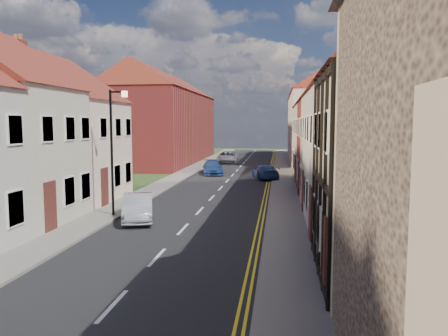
{
  "coord_description": "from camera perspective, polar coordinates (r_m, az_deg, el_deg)",
  "views": [
    {
      "loc": [
        4.08,
        -0.01,
        4.53
      ],
      "look_at": [
        0.8,
        25.7,
        1.89
      ],
      "focal_mm": 35.0,
      "sensor_mm": 36.0,
      "label": 1
    }
  ],
  "objects": [
    {
      "name": "cottage_r_white_near",
      "position": [
        18.84,
        23.46,
        5.16
      ],
      "size": [
        8.3,
        6.0,
        9.0
      ],
      "color": "#AEABA4",
      "rests_on": "ground"
    },
    {
      "name": "block_left_far",
      "position": [
        51.77,
        -7.76,
        6.6
      ],
      "size": [
        8.3,
        24.2,
        10.5
      ],
      "color": "maroon",
      "rests_on": "ground"
    },
    {
      "name": "car_mid",
      "position": [
        20.9,
        -11.18,
        -5.08
      ],
      "size": [
        2.37,
        4.0,
        1.24
      ],
      "primitive_type": "imported",
      "rotation": [
        0.0,
        0.0,
        0.3
      ],
      "color": "#B5B7BE",
      "rests_on": "ground"
    },
    {
      "name": "pavement_left",
      "position": [
        31.5,
        -8.43,
        -2.41
      ],
      "size": [
        1.8,
        90.0,
        0.12
      ],
      "primitive_type": "cube",
      "color": "slate",
      "rests_on": "ground"
    },
    {
      "name": "car_far",
      "position": [
        39.12,
        -1.5,
        0.05
      ],
      "size": [
        2.54,
        4.48,
        1.22
      ],
      "primitive_type": "imported",
      "rotation": [
        0.0,
        0.0,
        0.21
      ],
      "color": "navy",
      "rests_on": "ground"
    },
    {
      "name": "lamppost",
      "position": [
        21.53,
        -14.26,
        2.99
      ],
      "size": [
        0.88,
        0.15,
        6.0
      ],
      "color": "black",
      "rests_on": "pavement_left"
    },
    {
      "name": "road",
      "position": [
        30.62,
        -0.47,
        -2.68
      ],
      "size": [
        7.0,
        90.0,
        0.02
      ],
      "primitive_type": "cube",
      "color": "black",
      "rests_on": "ground"
    },
    {
      "name": "car_far_b",
      "position": [
        36.03,
        5.42,
        -0.51
      ],
      "size": [
        2.61,
        4.31,
        1.17
      ],
      "primitive_type": "imported",
      "rotation": [
        0.0,
        0.0,
        3.4
      ],
      "color": "navy",
      "rests_on": "ground"
    },
    {
      "name": "cottage_l_pink",
      "position": [
        27.35,
        -22.11,
        5.05
      ],
      "size": [
        8.3,
        6.3,
        8.8
      ],
      "color": "beige",
      "rests_on": "ground"
    },
    {
      "name": "car_distant",
      "position": [
        50.51,
        0.48,
        1.43
      ],
      "size": [
        2.49,
        4.98,
        1.36
      ],
      "primitive_type": "imported",
      "rotation": [
        0.0,
        0.0,
        0.05
      ],
      "color": "#9A9CA1",
      "rests_on": "ground"
    },
    {
      "name": "cottage_r_cream_mid",
      "position": [
        24.08,
        19.88,
        5.34
      ],
      "size": [
        8.3,
        5.2,
        9.0
      ],
      "color": "#AB9E90",
      "rests_on": "ground"
    },
    {
      "name": "cottage_r_white_far",
      "position": [
        34.7,
        16.0,
        5.5
      ],
      "size": [
        8.3,
        5.2,
        9.0
      ],
      "color": "#AEABA4",
      "rests_on": "ground"
    },
    {
      "name": "pavement_right",
      "position": [
        30.34,
        7.8,
        -2.72
      ],
      "size": [
        1.8,
        90.0,
        0.12
      ],
      "primitive_type": "cube",
      "color": "slate",
      "rests_on": "ground"
    },
    {
      "name": "cottage_r_cream_far",
      "position": [
        40.05,
        14.83,
        5.53
      ],
      "size": [
        8.3,
        6.0,
        9.0
      ],
      "color": "#AB9E90",
      "rests_on": "ground"
    },
    {
      "name": "block_right_far",
      "position": [
        55.26,
        12.77,
        6.45
      ],
      "size": [
        8.3,
        24.2,
        10.5
      ],
      "color": "#AB9E90",
      "rests_on": "ground"
    },
    {
      "name": "cottage_r_pink",
      "position": [
        29.37,
        17.59,
        5.43
      ],
      "size": [
        8.3,
        6.0,
        9.0
      ],
      "color": "maroon",
      "rests_on": "ground"
    }
  ]
}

